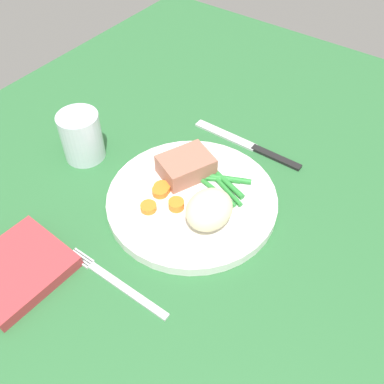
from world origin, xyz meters
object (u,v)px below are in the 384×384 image
at_px(fork, 117,283).
at_px(knife, 249,146).
at_px(meat_portion, 184,165).
at_px(water_glass, 84,138).
at_px(napkin, 18,269).
at_px(dinner_plate, 192,200).

bearing_deg(fork, knife, -2.97).
distance_m(meat_portion, water_glass, 0.18).
bearing_deg(water_glass, meat_portion, -74.23).
bearing_deg(water_glass, napkin, -156.75).
bearing_deg(fork, napkin, 115.43).
height_order(water_glass, napkin, water_glass).
bearing_deg(knife, fork, 178.00).
xyz_separation_m(fork, knife, (0.33, -0.00, -0.00)).
height_order(dinner_plate, water_glass, water_glass).
xyz_separation_m(meat_portion, fork, (-0.20, -0.04, -0.03)).
height_order(dinner_plate, fork, dinner_plate).
bearing_deg(meat_portion, fork, -168.15).
relative_size(dinner_plate, water_glass, 3.10).
xyz_separation_m(knife, napkin, (-0.40, 0.12, 0.01)).
height_order(fork, water_glass, water_glass).
distance_m(fork, water_glass, 0.26).
relative_size(knife, napkin, 1.65).
relative_size(knife, water_glass, 2.49).
bearing_deg(fork, water_glass, 50.61).
bearing_deg(dinner_plate, water_glass, 93.61).
relative_size(meat_portion, fork, 0.47).
distance_m(meat_portion, fork, 0.21).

